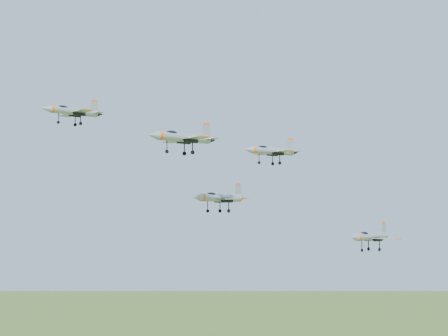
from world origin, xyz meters
TOP-DOWN VIEW (x-y plane):
  - jet_lead at (-22.65, 11.57)m, footprint 11.94×9.93m
  - jet_left_high at (-8.40, -3.10)m, footprint 13.96×11.58m
  - jet_right_high at (1.83, -14.56)m, footprint 10.85×8.92m
  - jet_left_low at (5.01, 6.40)m, footprint 13.81×11.58m
  - jet_right_low at (22.84, -15.67)m, footprint 12.40×10.45m

SIDE VIEW (x-z plane):
  - jet_right_low at x=22.84m, z-range 122.17..125.51m
  - jet_left_low at x=5.01m, z-range 129.08..132.78m
  - jet_right_high at x=1.83m, z-range 136.68..139.58m
  - jet_left_high at x=-8.40m, z-range 138.97..142.70m
  - jet_lead at x=-22.65m, z-range 144.48..147.66m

